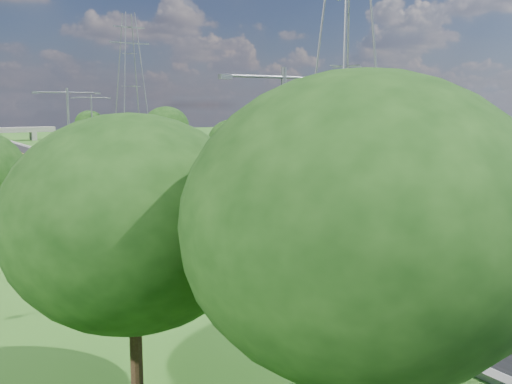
% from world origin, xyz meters
% --- Properties ---
extents(ground, '(260.00, 260.00, 0.00)m').
position_xyz_m(ground, '(0.00, 60.00, 0.00)').
color(ground, '#245A19').
rests_on(ground, ground).
extents(road, '(8.00, 150.00, 0.06)m').
position_xyz_m(road, '(0.00, 66.00, 0.03)').
color(road, black).
rests_on(road, ground).
extents(curb_left, '(0.50, 150.00, 0.22)m').
position_xyz_m(curb_left, '(-4.25, 66.00, 0.11)').
color(curb_left, gray).
rests_on(curb_left, ground).
extents(curb_right, '(0.50, 150.00, 0.22)m').
position_xyz_m(curb_right, '(4.25, 66.00, 0.11)').
color(curb_right, gray).
rests_on(curb_right, ground).
extents(speed_limit_sign, '(0.55, 0.09, 2.40)m').
position_xyz_m(speed_limit_sign, '(5.20, 37.98, 1.60)').
color(speed_limit_sign, slate).
rests_on(speed_limit_sign, ground).
extents(streetlight_near_left, '(5.90, 0.25, 10.00)m').
position_xyz_m(streetlight_near_left, '(-6.00, 12.00, 5.94)').
color(streetlight_near_left, slate).
rests_on(streetlight_near_left, ground).
extents(streetlight_mid_left, '(5.90, 0.25, 10.00)m').
position_xyz_m(streetlight_mid_left, '(-6.00, 45.00, 5.94)').
color(streetlight_mid_left, slate).
rests_on(streetlight_mid_left, ground).
extents(streetlight_far_right, '(5.90, 0.25, 10.00)m').
position_xyz_m(streetlight_far_right, '(6.00, 78.00, 5.94)').
color(streetlight_far_right, slate).
rests_on(streetlight_far_right, ground).
extents(power_tower_near, '(9.00, 6.40, 28.00)m').
position_xyz_m(power_tower_near, '(22.00, 40.00, 14.01)').
color(power_tower_near, slate).
rests_on(power_tower_near, ground).
extents(power_tower_far, '(9.00, 6.40, 28.00)m').
position_xyz_m(power_tower_far, '(26.00, 115.00, 14.01)').
color(power_tower_far, slate).
rests_on(power_tower_far, ground).
extents(tree_la, '(7.14, 7.14, 8.30)m').
position_xyz_m(tree_la, '(-14.00, 8.00, 5.27)').
color(tree_la, black).
rests_on(tree_la, ground).
extents(tree_lf, '(7.98, 7.98, 9.28)m').
position_xyz_m(tree_lf, '(-11.00, 2.00, 5.89)').
color(tree_lf, black).
rests_on(tree_lf, ground).
extents(tree_rb, '(6.72, 6.72, 7.82)m').
position_xyz_m(tree_rb, '(16.00, 30.00, 4.95)').
color(tree_rb, black).
rests_on(tree_rb, ground).
extents(tree_rc, '(5.88, 5.88, 6.84)m').
position_xyz_m(tree_rc, '(15.00, 52.00, 4.33)').
color(tree_rc, black).
rests_on(tree_rc, ground).
extents(tree_rd, '(7.14, 7.14, 8.30)m').
position_xyz_m(tree_rd, '(17.00, 76.00, 5.27)').
color(tree_rd, black).
rests_on(tree_rd, ground).
extents(tree_re, '(5.46, 5.46, 6.35)m').
position_xyz_m(tree_re, '(14.50, 100.00, 4.02)').
color(tree_re, black).
rests_on(tree_re, ground).
extents(tree_rf, '(6.30, 6.30, 7.33)m').
position_xyz_m(tree_rf, '(18.00, 120.00, 4.64)').
color(tree_rf, black).
rests_on(tree_rf, ground).
extents(bus_outbound, '(3.26, 11.55, 3.18)m').
position_xyz_m(bus_outbound, '(3.04, 49.43, 1.65)').
color(bus_outbound, silver).
rests_on(bus_outbound, road).
extents(bus_inbound, '(3.37, 10.57, 2.89)m').
position_xyz_m(bus_inbound, '(-0.80, 35.37, 1.51)').
color(bus_inbound, silver).
rests_on(bus_inbound, road).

